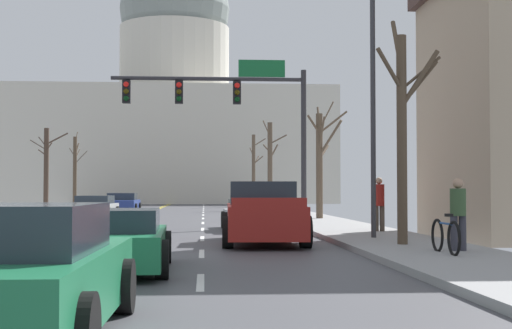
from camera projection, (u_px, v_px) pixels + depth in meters
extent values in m
cube|color=#48484D|center=(24.00, 264.00, 14.57)|extent=(14.00, 180.00, 0.06)
cube|color=yellow|center=(18.00, 263.00, 14.56)|extent=(0.10, 176.40, 0.00)
cube|color=yellow|center=(30.00, 263.00, 14.57)|extent=(0.10, 176.40, 0.00)
cube|color=silver|center=(200.00, 282.00, 11.52)|extent=(0.12, 2.20, 0.00)
cube|color=silver|center=(202.00, 253.00, 16.71)|extent=(0.12, 2.20, 0.00)
cube|color=silver|center=(202.00, 238.00, 21.89)|extent=(0.12, 2.20, 0.00)
cube|color=silver|center=(203.00, 229.00, 27.07)|extent=(0.12, 2.20, 0.00)
cube|color=silver|center=(203.00, 223.00, 32.26)|extent=(0.12, 2.20, 0.00)
cube|color=silver|center=(203.00, 218.00, 37.44)|extent=(0.12, 2.20, 0.00)
cube|color=silver|center=(203.00, 215.00, 42.63)|extent=(0.12, 2.20, 0.00)
cube|color=silver|center=(203.00, 212.00, 47.81)|extent=(0.12, 2.20, 0.00)
cube|color=silver|center=(203.00, 210.00, 52.99)|extent=(0.12, 2.20, 0.00)
cube|color=silver|center=(204.00, 208.00, 58.18)|extent=(0.12, 2.20, 0.00)
cube|color=silver|center=(204.00, 207.00, 63.36)|extent=(0.12, 2.20, 0.00)
cube|color=silver|center=(204.00, 206.00, 68.55)|extent=(0.12, 2.20, 0.00)
cube|color=silver|center=(204.00, 205.00, 73.73)|extent=(0.12, 2.20, 0.00)
cube|color=silver|center=(204.00, 204.00, 78.91)|extent=(0.12, 2.20, 0.00)
cube|color=silver|center=(8.00, 230.00, 26.58)|extent=(0.12, 2.20, 0.00)
cube|color=silver|center=(40.00, 223.00, 31.77)|extent=(0.12, 2.20, 0.00)
cube|color=silver|center=(63.00, 219.00, 36.95)|extent=(0.12, 2.20, 0.00)
cube|color=silver|center=(81.00, 215.00, 42.14)|extent=(0.12, 2.20, 0.00)
cube|color=silver|center=(94.00, 213.00, 47.32)|extent=(0.12, 2.20, 0.00)
cube|color=silver|center=(105.00, 210.00, 52.50)|extent=(0.12, 2.20, 0.00)
cube|color=silver|center=(114.00, 208.00, 57.69)|extent=(0.12, 2.20, 0.00)
cube|color=silver|center=(121.00, 207.00, 62.87)|extent=(0.12, 2.20, 0.00)
cube|color=silver|center=(128.00, 206.00, 68.06)|extent=(0.12, 2.20, 0.00)
cube|color=silver|center=(133.00, 205.00, 73.24)|extent=(0.12, 2.20, 0.00)
cube|color=silver|center=(138.00, 204.00, 78.42)|extent=(0.12, 2.20, 0.00)
cube|color=gray|center=(445.00, 257.00, 15.16)|extent=(3.00, 180.00, 0.14)
cylinder|color=#28282D|center=(304.00, 146.00, 30.06)|extent=(0.22, 0.22, 6.21)
cylinder|color=#28282D|center=(208.00, 79.00, 29.88)|extent=(7.80, 0.16, 0.16)
cube|color=black|center=(237.00, 93.00, 29.94)|extent=(0.32, 0.28, 0.92)
sphere|color=red|center=(237.00, 85.00, 29.79)|extent=(0.22, 0.22, 0.22)
sphere|color=#332B05|center=(237.00, 92.00, 29.78)|extent=(0.22, 0.22, 0.22)
sphere|color=black|center=(237.00, 99.00, 29.77)|extent=(0.22, 0.22, 0.22)
cube|color=black|center=(179.00, 92.00, 29.78)|extent=(0.32, 0.28, 0.92)
sphere|color=red|center=(179.00, 85.00, 29.63)|extent=(0.22, 0.22, 0.22)
sphere|color=#332B05|center=(179.00, 92.00, 29.62)|extent=(0.22, 0.22, 0.22)
sphere|color=black|center=(179.00, 99.00, 29.61)|extent=(0.22, 0.22, 0.22)
cube|color=black|center=(126.00, 92.00, 29.63)|extent=(0.32, 0.28, 0.92)
sphere|color=red|center=(126.00, 84.00, 29.48)|extent=(0.22, 0.22, 0.22)
sphere|color=#332B05|center=(126.00, 91.00, 29.47)|extent=(0.22, 0.22, 0.22)
sphere|color=black|center=(126.00, 98.00, 29.46)|extent=(0.22, 0.22, 0.22)
cube|color=#146033|center=(262.00, 68.00, 30.07)|extent=(1.90, 0.06, 0.70)
cylinder|color=#333338|center=(373.00, 83.00, 20.38)|extent=(0.14, 0.14, 8.53)
cube|color=beige|center=(174.00, 149.00, 87.19)|extent=(35.52, 22.68, 12.55)
cylinder|color=beige|center=(175.00, 62.00, 87.55)|extent=(12.92, 12.92, 8.17)
sphere|color=gray|center=(175.00, 9.00, 87.77)|extent=(13.00, 13.00, 13.00)
cube|color=#9EA3A8|center=(252.00, 218.00, 26.67)|extent=(2.00, 4.71, 0.55)
cube|color=#232D38|center=(253.00, 205.00, 26.46)|extent=(1.68, 2.15, 0.39)
cylinder|color=black|center=(224.00, 220.00, 28.00)|extent=(0.24, 0.65, 0.64)
cylinder|color=black|center=(272.00, 219.00, 28.19)|extent=(0.24, 0.65, 0.64)
cylinder|color=black|center=(230.00, 223.00, 25.14)|extent=(0.24, 0.65, 0.64)
cylinder|color=black|center=(283.00, 223.00, 25.33)|extent=(0.24, 0.65, 0.64)
cube|color=maroon|center=(264.00, 220.00, 19.85)|extent=(2.08, 5.36, 0.82)
cube|color=#1E2833|center=(262.00, 193.00, 20.62)|extent=(1.83, 1.85, 0.63)
cube|color=maroon|center=(269.00, 202.00, 17.28)|extent=(1.78, 0.15, 0.22)
cylinder|color=black|center=(228.00, 226.00, 21.39)|extent=(0.30, 0.81, 0.80)
cylinder|color=black|center=(294.00, 226.00, 21.47)|extent=(0.30, 0.81, 0.80)
cylinder|color=black|center=(228.00, 232.00, 18.21)|extent=(0.30, 0.81, 0.80)
cylinder|color=black|center=(306.00, 232.00, 18.29)|extent=(0.30, 0.81, 0.80)
cube|color=#1E7247|center=(116.00, 246.00, 13.11)|extent=(1.84, 4.26, 0.56)
cube|color=#232D38|center=(115.00, 220.00, 12.90)|extent=(1.57, 2.10, 0.38)
cylinder|color=black|center=(77.00, 248.00, 14.32)|extent=(0.24, 0.65, 0.64)
cylinder|color=black|center=(166.00, 247.00, 14.49)|extent=(0.24, 0.65, 0.64)
cylinder|color=black|center=(54.00, 260.00, 11.72)|extent=(0.24, 0.65, 0.64)
cylinder|color=black|center=(162.00, 259.00, 11.90)|extent=(0.24, 0.65, 0.64)
cube|color=#1E7247|center=(12.00, 287.00, 7.14)|extent=(1.87, 4.53, 0.68)
cube|color=#232D38|center=(9.00, 229.00, 7.02)|extent=(1.63, 2.21, 0.47)
cylinder|color=black|center=(124.00, 286.00, 8.58)|extent=(0.23, 0.64, 0.64)
cube|color=#9EA3A8|center=(94.00, 210.00, 35.34)|extent=(1.93, 4.34, 0.63)
cube|color=#232D38|center=(95.00, 200.00, 35.72)|extent=(1.64, 2.12, 0.39)
cylinder|color=black|center=(108.00, 214.00, 34.04)|extent=(0.24, 0.65, 0.64)
cylinder|color=black|center=(69.00, 214.00, 33.98)|extent=(0.24, 0.65, 0.64)
cylinder|color=black|center=(116.00, 213.00, 36.69)|extent=(0.24, 0.65, 0.64)
cylinder|color=black|center=(81.00, 213.00, 36.63)|extent=(0.24, 0.65, 0.64)
cube|color=navy|center=(122.00, 205.00, 45.80)|extent=(1.90, 4.47, 0.66)
cube|color=#232D38|center=(123.00, 196.00, 46.14)|extent=(1.67, 2.17, 0.43)
cylinder|color=black|center=(135.00, 209.00, 44.48)|extent=(0.22, 0.64, 0.64)
cylinder|color=black|center=(103.00, 209.00, 44.35)|extent=(0.22, 0.64, 0.64)
cylinder|color=black|center=(139.00, 208.00, 47.25)|extent=(0.22, 0.64, 0.64)
cylinder|color=black|center=(109.00, 208.00, 47.11)|extent=(0.22, 0.64, 0.64)
cylinder|color=brown|center=(270.00, 165.00, 53.13)|extent=(0.36, 0.36, 6.19)
cylinder|color=brown|center=(274.00, 152.00, 53.51)|extent=(0.76, 0.79, 1.13)
cylinder|color=brown|center=(278.00, 139.00, 53.00)|extent=(1.24, 0.59, 0.69)
cylinder|color=brown|center=(267.00, 129.00, 52.53)|extent=(0.69, 1.43, 1.08)
cylinder|color=brown|center=(267.00, 148.00, 53.59)|extent=(0.52, 0.95, 0.66)
cylinder|color=brown|center=(254.00, 170.00, 63.70)|extent=(0.31, 0.31, 6.10)
cylinder|color=brown|center=(258.00, 160.00, 63.57)|extent=(0.87, 0.49, 0.71)
cylinder|color=brown|center=(260.00, 142.00, 64.08)|extent=(1.15, 0.62, 0.75)
cylinder|color=brown|center=(256.00, 161.00, 64.44)|extent=(0.64, 1.47, 0.99)
cylinder|color=brown|center=(252.00, 152.00, 64.26)|extent=(0.35, 1.10, 0.89)
cylinder|color=brown|center=(254.00, 160.00, 64.15)|extent=(0.23, 0.89, 0.84)
cylinder|color=#423328|center=(46.00, 167.00, 57.45)|extent=(0.39, 0.39, 6.14)
cylinder|color=#423328|center=(42.00, 153.00, 57.73)|extent=(0.81, 0.64, 0.54)
cylinder|color=#423328|center=(43.00, 142.00, 57.28)|extent=(0.60, 0.51, 0.80)
cylinder|color=#423328|center=(49.00, 147.00, 57.17)|extent=(0.65, 0.80, 0.64)
cylinder|color=#423328|center=(38.00, 145.00, 57.09)|extent=(1.14, 0.83, 0.77)
cylinder|color=#423328|center=(57.00, 139.00, 57.73)|extent=(1.65, 0.42, 0.99)
cylinder|color=brown|center=(319.00, 166.00, 34.19)|extent=(0.31, 0.31, 4.86)
cylinder|color=brown|center=(322.00, 133.00, 33.83)|extent=(0.20, 0.91, 1.43)
cylinder|color=brown|center=(318.00, 116.00, 34.58)|extent=(0.13, 0.72, 0.97)
cylinder|color=brown|center=(314.00, 124.00, 34.02)|extent=(0.72, 0.55, 0.84)
cylinder|color=brown|center=(330.00, 138.00, 33.84)|extent=(1.03, 1.00, 1.64)
cylinder|color=brown|center=(333.00, 122.00, 34.46)|extent=(1.43, 0.41, 1.12)
cylinder|color=brown|center=(326.00, 116.00, 33.86)|extent=(0.59, 0.94, 1.26)
cylinder|color=brown|center=(324.00, 152.00, 34.79)|extent=(0.71, 1.22, 0.78)
cylinder|color=#4C3D2D|center=(75.00, 171.00, 65.61)|extent=(0.34, 0.34, 6.06)
cylinder|color=#4C3D2D|center=(77.00, 149.00, 66.18)|extent=(0.27, 1.10, 1.21)
cylinder|color=#4C3D2D|center=(72.00, 152.00, 66.00)|extent=(0.69, 0.78, 0.86)
cylinder|color=#4C3D2D|center=(81.00, 157.00, 65.46)|extent=(1.19, 0.53, 1.16)
cylinder|color=#4C3D2D|center=(77.00, 154.00, 66.36)|extent=(0.27, 1.44, 1.00)
cylinder|color=#4C3D2D|center=(76.00, 138.00, 66.23)|extent=(0.09, 1.10, 1.24)
cylinder|color=#4C3D2D|center=(402.00, 139.00, 17.79)|extent=(0.25, 0.25, 5.05)
cylinder|color=#4C3D2D|center=(421.00, 73.00, 17.82)|extent=(0.97, 0.19, 0.83)
cylinder|color=#4C3D2D|center=(419.00, 83.00, 17.90)|extent=(0.97, 0.15, 1.14)
cylinder|color=#4C3D2D|center=(390.00, 69.00, 17.61)|extent=(0.80, 0.56, 0.98)
cylinder|color=#4C3D2D|center=(397.00, 45.00, 18.39)|extent=(0.18, 1.12, 1.46)
cylinder|color=#4C3D2D|center=(420.00, 79.00, 17.74)|extent=(0.95, 0.40, 1.38)
cylinder|color=#4C4238|center=(376.00, 218.00, 23.29)|extent=(0.16, 0.16, 0.84)
cylinder|color=#4C4238|center=(382.00, 218.00, 23.30)|extent=(0.16, 0.16, 0.84)
cylinder|color=maroon|center=(379.00, 195.00, 23.32)|extent=(0.34, 0.34, 0.69)
sphere|color=#A37F66|center=(379.00, 181.00, 23.34)|extent=(0.22, 0.22, 0.22)
cylinder|color=#33333D|center=(454.00, 232.00, 15.79)|extent=(0.16, 0.16, 0.79)
cylinder|color=#33333D|center=(463.00, 232.00, 15.80)|extent=(0.16, 0.16, 0.79)
cylinder|color=#334C2D|center=(458.00, 202.00, 15.82)|extent=(0.34, 0.34, 0.59)
sphere|color=#A37F66|center=(458.00, 183.00, 15.83)|extent=(0.22, 0.22, 0.22)
torus|color=black|center=(437.00, 235.00, 15.72)|extent=(0.06, 0.72, 0.72)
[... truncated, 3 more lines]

